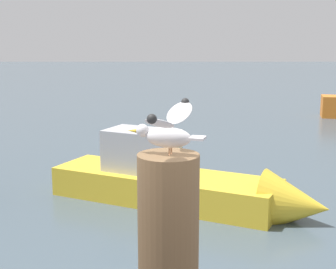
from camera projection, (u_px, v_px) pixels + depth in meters
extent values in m
cylinder|color=#4C3823|center=(168.00, 259.00, 2.52)|extent=(0.31, 0.31, 1.09)
cylinder|color=tan|center=(171.00, 150.00, 2.43)|extent=(0.01, 0.01, 0.04)
cylinder|color=tan|center=(169.00, 152.00, 2.39)|extent=(0.01, 0.01, 0.04)
ellipsoid|color=silver|center=(168.00, 137.00, 2.40)|extent=(0.25, 0.15, 0.10)
sphere|color=silver|center=(142.00, 130.00, 2.43)|extent=(0.06, 0.06, 0.06)
cone|color=yellow|center=(132.00, 131.00, 2.45)|extent=(0.05, 0.03, 0.02)
cube|color=silver|center=(198.00, 138.00, 2.36)|extent=(0.09, 0.10, 0.01)
ellipsoid|color=silver|center=(180.00, 112.00, 2.54)|extent=(0.19, 0.27, 0.10)
sphere|color=#2A2A2A|center=(185.00, 102.00, 2.64)|extent=(0.04, 0.04, 0.04)
ellipsoid|color=silver|center=(160.00, 124.00, 2.21)|extent=(0.19, 0.27, 0.10)
sphere|color=#2A2A2A|center=(152.00, 119.00, 2.10)|extent=(0.04, 0.04, 0.04)
cube|color=yellow|center=(164.00, 187.00, 9.31)|extent=(4.39, 2.99, 0.55)
cone|color=yellow|center=(296.00, 205.00, 8.25)|extent=(1.47, 1.47, 1.10)
cube|color=#B2B2B7|center=(142.00, 150.00, 9.38)|extent=(1.56, 1.33, 0.78)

